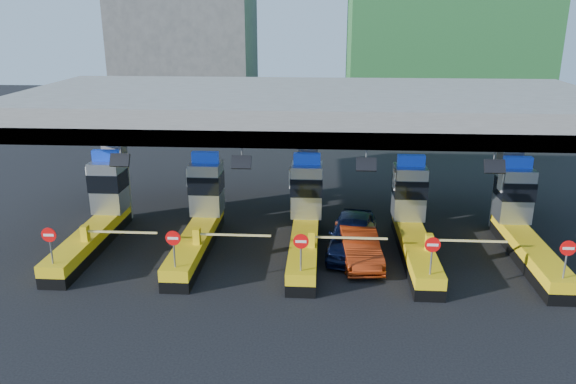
{
  "coord_description": "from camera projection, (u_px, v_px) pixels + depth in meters",
  "views": [
    {
      "loc": [
        0.82,
        -24.58,
        10.63
      ],
      "look_at": [
        -0.81,
        0.0,
        2.75
      ],
      "focal_mm": 35.0,
      "sensor_mm": 36.0,
      "label": 1
    }
  ],
  "objects": [
    {
      "name": "red_car",
      "position": [
        359.0,
        246.0,
        24.97
      ],
      "size": [
        2.08,
        4.68,
        1.49
      ],
      "primitive_type": "imported",
      "rotation": [
        0.0,
        0.0,
        0.11
      ],
      "color": "maroon",
      "rests_on": "ground"
    },
    {
      "name": "toll_canopy",
      "position": [
        308.0,
        109.0,
        27.51
      ],
      "size": [
        28.0,
        12.09,
        7.0
      ],
      "color": "slate",
      "rests_on": "ground"
    },
    {
      "name": "toll_lane_center",
      "position": [
        305.0,
        218.0,
        26.49
      ],
      "size": [
        4.43,
        8.0,
        4.16
      ],
      "color": "black",
      "rests_on": "ground"
    },
    {
      "name": "bg_building_concrete",
      "position": [
        186.0,
        29.0,
        59.0
      ],
      "size": [
        14.0,
        10.0,
        18.0
      ],
      "primitive_type": "cube",
      "color": "#4C4C49",
      "rests_on": "ground"
    },
    {
      "name": "toll_lane_left",
      "position": [
        201.0,
        215.0,
        26.8
      ],
      "size": [
        4.43,
        8.0,
        4.16
      ],
      "color": "black",
      "rests_on": "ground"
    },
    {
      "name": "toll_lane_right",
      "position": [
        412.0,
        220.0,
        26.17
      ],
      "size": [
        4.43,
        8.0,
        4.16
      ],
      "color": "black",
      "rests_on": "ground"
    },
    {
      "name": "toll_lane_far_right",
      "position": [
        522.0,
        223.0,
        25.86
      ],
      "size": [
        4.43,
        8.0,
        4.16
      ],
      "color": "black",
      "rests_on": "ground"
    },
    {
      "name": "toll_lane_far_left",
      "position": [
        99.0,
        213.0,
        27.11
      ],
      "size": [
        4.43,
        8.0,
        4.16
      ],
      "color": "black",
      "rests_on": "ground"
    },
    {
      "name": "van",
      "position": [
        353.0,
        234.0,
        25.86
      ],
      "size": [
        2.76,
        5.4,
        1.76
      ],
      "primitive_type": "imported",
      "rotation": [
        0.0,
        0.0,
        -0.14
      ],
      "color": "black",
      "rests_on": "ground"
    },
    {
      "name": "ground",
      "position": [
        305.0,
        247.0,
        26.65
      ],
      "size": [
        120.0,
        120.0,
        0.0
      ],
      "primitive_type": "plane",
      "color": "black",
      "rests_on": "ground"
    }
  ]
}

